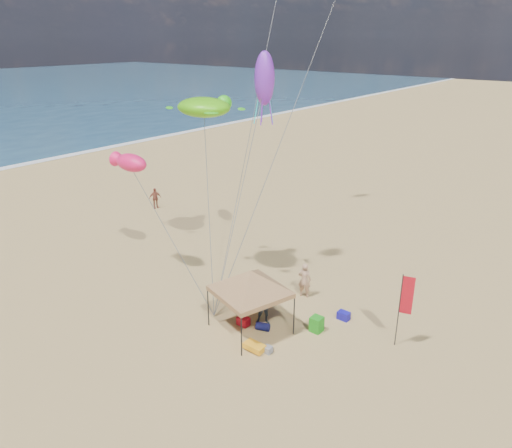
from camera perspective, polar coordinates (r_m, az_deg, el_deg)
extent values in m
plane|color=tan|center=(22.45, -4.92, -11.76)|extent=(280.00, 280.00, 0.00)
cylinder|color=black|center=(23.20, 0.25, -7.86)|extent=(0.05, 0.05, 1.81)
cylinder|color=black|center=(21.35, 4.50, -10.78)|extent=(0.05, 0.05, 1.81)
cylinder|color=black|center=(21.97, -5.66, -9.81)|extent=(0.05, 0.05, 1.81)
cylinder|color=black|center=(20.00, -1.73, -13.18)|extent=(0.05, 0.05, 1.81)
cube|color=#9C7045|center=(21.06, -0.67, -7.98)|extent=(3.48, 3.48, 0.22)
pyramid|color=#9C7045|center=(20.58, -0.69, -5.51)|extent=(5.28, 5.28, 0.91)
cylinder|color=black|center=(21.01, 16.50, -9.79)|extent=(0.04, 0.04, 3.36)
cube|color=red|center=(20.63, 17.41, -8.05)|extent=(0.48, 0.17, 1.68)
cube|color=red|center=(22.27, -1.50, -11.40)|extent=(0.54, 0.38, 0.38)
cube|color=#18139F|center=(23.01, 10.30, -10.59)|extent=(0.54, 0.38, 0.38)
cylinder|color=#0D0F3B|center=(21.92, 0.81, -12.02)|extent=(0.69, 0.54, 0.36)
cylinder|color=#F7A10D|center=(25.43, 0.93, -6.92)|extent=(0.54, 0.69, 0.36)
cube|color=#1E901A|center=(21.93, 7.16, -11.65)|extent=(0.50, 0.50, 0.70)
cube|color=orange|center=(24.39, -1.65, -7.81)|extent=(0.50, 0.50, 0.70)
cube|color=gray|center=(20.61, 1.40, -14.60)|extent=(0.34, 0.30, 0.28)
cube|color=#FFA91C|center=(20.67, -0.18, -14.27)|extent=(0.90, 0.50, 0.24)
imported|color=tan|center=(24.27, 5.75, -6.59)|extent=(0.77, 0.63, 1.80)
imported|color=#3D4B54|center=(22.02, 1.04, -9.73)|extent=(1.07, 1.03, 1.73)
imported|color=white|center=(23.22, -1.88, -8.03)|extent=(1.24, 0.96, 1.68)
imported|color=#9B4E3B|center=(37.20, -11.82, 3.02)|extent=(0.71, 1.00, 1.58)
ellipsoid|color=#53CC10|center=(23.91, -6.19, 13.55)|extent=(3.38, 3.03, 0.93)
ellipsoid|color=#FF1B61|center=(25.49, -14.51, 7.02)|extent=(2.11, 1.16, 0.91)
ellipsoid|color=purple|center=(24.28, 1.01, 16.80)|extent=(1.23, 1.23, 2.56)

